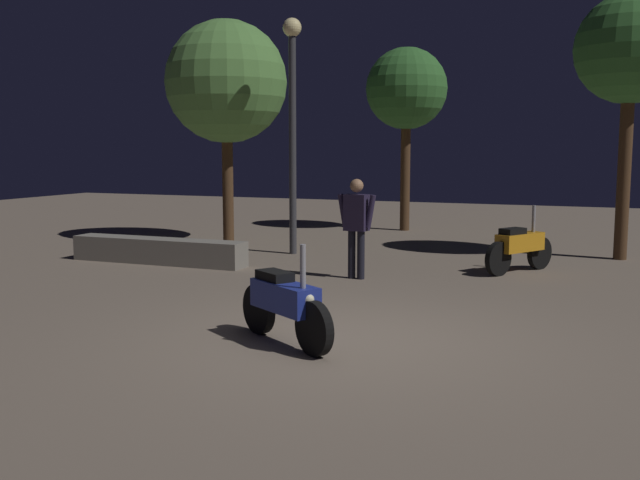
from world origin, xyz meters
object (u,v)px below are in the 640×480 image
(streetlamp_near, at_px, (292,104))
(motorcycle_orange_parked_left, at_px, (520,246))
(person_rider_beside, at_px, (356,220))
(motorcycle_blue_foreground, at_px, (285,303))

(streetlamp_near, bearing_deg, motorcycle_orange_parked_left, -7.45)
(person_rider_beside, xyz_separation_m, streetlamp_near, (-2.06, 2.15, 1.97))
(streetlamp_near, bearing_deg, person_rider_beside, -46.19)
(motorcycle_orange_parked_left, height_order, person_rider_beside, person_rider_beside)
(motorcycle_orange_parked_left, relative_size, streetlamp_near, 0.33)
(motorcycle_blue_foreground, distance_m, motorcycle_orange_parked_left, 5.83)
(motorcycle_orange_parked_left, distance_m, streetlamp_near, 5.08)
(motorcycle_orange_parked_left, bearing_deg, streetlamp_near, 112.97)
(person_rider_beside, relative_size, streetlamp_near, 0.35)
(person_rider_beside, bearing_deg, motorcycle_blue_foreground, 13.92)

